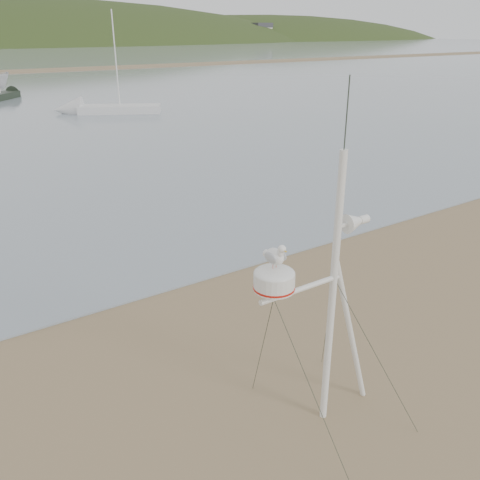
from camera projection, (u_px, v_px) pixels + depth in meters
ground at (177, 445)px, 6.87m from camera, size 560.00×560.00×0.00m
mast_rig at (327, 353)px, 6.89m from camera, size 2.11×2.25×4.76m
sailboat_dark_mid at (8, 94)px, 41.38m from camera, size 4.23×4.68×5.12m
sailboat_white_near at (92, 109)px, 33.70m from camera, size 6.93×4.88×6.94m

